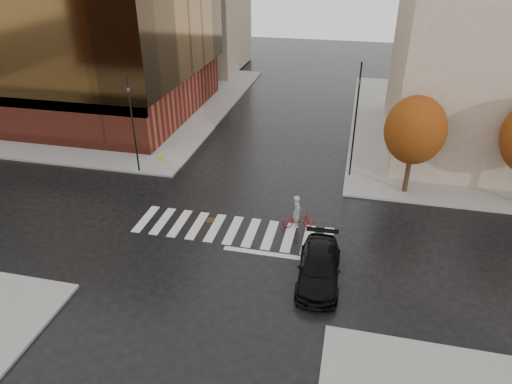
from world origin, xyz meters
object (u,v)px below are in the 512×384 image
Objects in this scene: traffic_light_ne at (356,113)px; sedan at (319,267)px; fire_hydrant at (160,157)px; cyclist at (298,217)px; traffic_light_nw at (132,118)px.

sedan is at bearing 89.10° from traffic_light_ne.
sedan is 16.95m from fire_hydrant.
fire_hydrant is (-13.06, 10.81, -0.21)m from sedan.
traffic_light_ne reaches higher than sedan.
traffic_light_nw reaches higher than cyclist.
traffic_light_ne is (14.98, 2.70, 0.60)m from traffic_light_nw.
traffic_light_ne is at bearing 82.81° from sedan.
traffic_light_ne is 11.91× the size of fire_hydrant.
traffic_light_nw is 4.17m from fire_hydrant.
cyclist is at bearing 108.68° from sedan.
cyclist is (-1.70, 4.39, -0.01)m from sedan.
traffic_light_nw is at bearing 54.14° from cyclist.
traffic_light_nw is at bearing -118.37° from fire_hydrant.
cyclist is at bearing -29.45° from fire_hydrant.
traffic_light_ne is at bearing -35.06° from cyclist.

